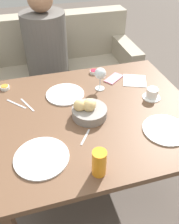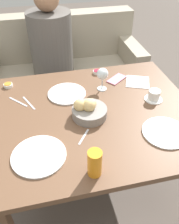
{
  "view_description": "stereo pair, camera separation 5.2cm",
  "coord_description": "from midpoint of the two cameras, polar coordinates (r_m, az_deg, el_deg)",
  "views": [
    {
      "loc": [
        -0.34,
        -1.05,
        1.6
      ],
      "look_at": [
        -0.05,
        -0.03,
        0.74
      ],
      "focal_mm": 38.0,
      "sensor_mm": 36.0,
      "label": 1
    },
    {
      "loc": [
        -0.29,
        -1.06,
        1.6
      ],
      "look_at": [
        -0.05,
        -0.03,
        0.74
      ],
      "focal_mm": 38.0,
      "sensor_mm": 36.0,
      "label": 2
    }
  ],
  "objects": [
    {
      "name": "ground_plane",
      "position": [
        1.94,
        0.34,
        -16.24
      ],
      "size": [
        10.0,
        10.0,
        0.0
      ],
      "primitive_type": "plane",
      "color": "#564C44"
    },
    {
      "name": "wine_glass",
      "position": [
        1.56,
        1.65,
        9.06
      ],
      "size": [
        0.08,
        0.08,
        0.16
      ],
      "color": "silver",
      "rests_on": "dining_table"
    },
    {
      "name": "plate_far_center",
      "position": [
        1.56,
        -6.83,
        4.26
      ],
      "size": [
        0.25,
        0.25,
        0.01
      ],
      "color": "white",
      "rests_on": "dining_table"
    },
    {
      "name": "couch",
      "position": [
        2.56,
        -8.1,
        8.8
      ],
      "size": [
        1.53,
        0.7,
        0.89
      ],
      "color": "#9E937F",
      "rests_on": "ground_plane"
    },
    {
      "name": "juice_glass",
      "position": [
        1.06,
        0.91,
        -12.16
      ],
      "size": [
        0.07,
        0.07,
        0.14
      ],
      "color": "orange",
      "rests_on": "dining_table"
    },
    {
      "name": "dining_table",
      "position": [
        1.47,
        0.43,
        -2.56
      ],
      "size": [
        1.21,
        1.04,
        0.71
      ],
      "color": "brown",
      "rests_on": "ground_plane"
    },
    {
      "name": "napkin",
      "position": [
        1.72,
        9.96,
        7.44
      ],
      "size": [
        0.21,
        0.21,
        0.0
      ],
      "color": "white",
      "rests_on": "dining_table"
    },
    {
      "name": "spoon_coffee",
      "position": [
        1.26,
        -2.2,
        -6.04
      ],
      "size": [
        0.08,
        0.1,
        0.0
      ],
      "color": "#B7B7BC",
      "rests_on": "dining_table"
    },
    {
      "name": "bread_basket",
      "position": [
        1.36,
        -1.35,
        0.45
      ],
      "size": [
        0.2,
        0.2,
        0.12
      ],
      "color": "gray",
      "rests_on": "dining_table"
    },
    {
      "name": "plate_near_left",
      "position": [
        1.19,
        -12.7,
        -10.64
      ],
      "size": [
        0.27,
        0.27,
        0.01
      ],
      "color": "white",
      "rests_on": "dining_table"
    },
    {
      "name": "plate_near_right",
      "position": [
        1.35,
        16.74,
        -4.12
      ],
      "size": [
        0.25,
        0.25,
        0.01
      ],
      "color": "white",
      "rests_on": "dining_table"
    },
    {
      "name": "jam_bowl_honey",
      "position": [
        1.71,
        -20.52,
        5.55
      ],
      "size": [
        0.06,
        0.06,
        0.03
      ],
      "color": "white",
      "rests_on": "dining_table"
    },
    {
      "name": "coffee_cup",
      "position": [
        1.56,
        13.89,
        4.25
      ],
      "size": [
        0.11,
        0.11,
        0.07
      ],
      "color": "white",
      "rests_on": "dining_table"
    },
    {
      "name": "jam_bowl_berry",
      "position": [
        1.78,
        0.21,
        9.65
      ],
      "size": [
        0.06,
        0.06,
        0.03
      ],
      "color": "white",
      "rests_on": "dining_table"
    },
    {
      "name": "seated_person",
      "position": [
        2.32,
        -10.5,
        10.62
      ],
      "size": [
        0.38,
        0.49,
        1.21
      ],
      "color": "#23232D",
      "rests_on": "ground_plane"
    },
    {
      "name": "cell_phone",
      "position": [
        1.72,
        5.0,
        8.04
      ],
      "size": [
        0.16,
        0.15,
        0.01
      ],
      "color": "pink",
      "rests_on": "dining_table"
    },
    {
      "name": "fork_silver",
      "position": [
        1.52,
        -15.69,
        1.66
      ],
      "size": [
        0.08,
        0.15,
        0.0
      ],
      "color": "#B7B7BC",
      "rests_on": "dining_table"
    },
    {
      "name": "knife_silver",
      "position": [
        1.55,
        -18.12,
        1.84
      ],
      "size": [
        0.12,
        0.13,
        0.0
      ],
      "color": "#B7B7BC",
      "rests_on": "dining_table"
    }
  ]
}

